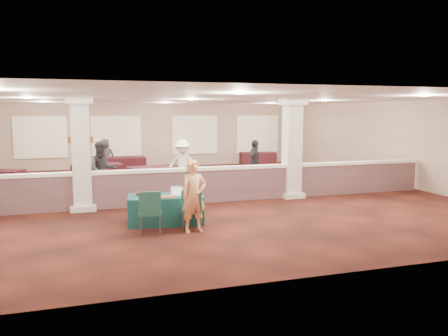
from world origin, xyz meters
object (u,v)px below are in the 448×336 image
object	(u,v)px
attendee_b	(182,164)
attendee_a	(102,170)
far_table_back_left	(97,174)
far_table_front_right	(327,174)
attendee_d	(106,157)
conf_chair_main	(192,206)
woman	(194,196)
far_table_back_center	(123,166)
attendee_c	(255,162)
far_table_back_right	(258,159)
near_table	(166,209)
conf_chair_side	(150,209)
far_table_front_center	(156,177)

from	to	relation	value
attendee_b	attendee_a	bearing A→B (deg)	-139.65
far_table_back_left	attendee_b	xyz separation A→B (m)	(2.97, -1.99, 0.51)
far_table_front_right	attendee_d	size ratio (longest dim) A/B	1.16
conf_chair_main	woman	distance (m)	0.29
conf_chair_main	attendee_a	world-z (taller)	attendee_a
far_table_front_right	far_table_back_center	xyz separation A→B (m)	(-7.39, 5.04, 0.01)
conf_chair_main	far_table_front_right	world-z (taller)	conf_chair_main
attendee_c	far_table_back_left	bearing A→B (deg)	111.90
far_table_back_right	attendee_d	distance (m)	7.67
near_table	far_table_back_center	bearing A→B (deg)	99.65
far_table_back_center	far_table_front_right	bearing A→B (deg)	-34.27
attendee_c	woman	bearing A→B (deg)	-174.11
attendee_a	far_table_back_left	bearing A→B (deg)	85.61
far_table_back_center	attendee_a	size ratio (longest dim) A/B	1.05
attendee_b	attendee_d	xyz separation A→B (m)	(-2.57, 4.29, -0.08)
attendee_d	attendee_c	bearing A→B (deg)	150.70
attendee_b	attendee_c	xyz separation A→B (m)	(2.92, 0.29, -0.04)
far_table_front_right	conf_chair_side	bearing A→B (deg)	-145.50
conf_chair_main	attendee_d	bearing A→B (deg)	114.23
conf_chair_main	attendee_b	size ratio (longest dim) A/B	0.55
woman	attendee_a	bearing A→B (deg)	98.85
conf_chair_side	woman	size ratio (longest dim) A/B	0.61
far_table_back_center	attendee_b	xyz separation A→B (m)	(1.82, -4.35, 0.50)
far_table_front_center	attendee_d	bearing A→B (deg)	113.47
attendee_c	attendee_d	size ratio (longest dim) A/B	1.05
far_table_front_right	far_table_back_left	bearing A→B (deg)	162.57
conf_chair_side	attendee_a	size ratio (longest dim) A/B	0.56
conf_chair_main	conf_chair_side	size ratio (longest dim) A/B	0.96
far_table_back_right	attendee_a	world-z (taller)	attendee_a
far_table_front_right	far_table_back_left	world-z (taller)	far_table_front_right
far_table_back_right	attendee_b	size ratio (longest dim) A/B	1.00
conf_chair_main	far_table_back_right	size ratio (longest dim) A/B	0.55
far_table_back_right	conf_chair_side	bearing A→B (deg)	-122.03
attendee_a	attendee_b	bearing A→B (deg)	12.60
far_table_back_left	attendee_b	world-z (taller)	attendee_b
far_table_back_right	attendee_b	bearing A→B (deg)	-133.50
attendee_d	far_table_front_center	bearing A→B (deg)	120.23
far_table_front_center	attendee_a	size ratio (longest dim) A/B	1.06
far_table_back_right	attendee_a	xyz separation A→B (m)	(-7.87, -6.30, 0.56)
far_table_back_center	far_table_back_left	bearing A→B (deg)	-116.01
far_table_back_center	attendee_d	xyz separation A→B (m)	(-0.75, -0.06, 0.42)
attendee_a	attendee_b	size ratio (longest dim) A/B	1.03
far_table_back_left	attendee_b	size ratio (longest dim) A/B	1.05
far_table_back_left	far_table_front_center	bearing A→B (deg)	-36.60
near_table	woman	distance (m)	1.21
woman	far_table_front_right	world-z (taller)	woman
conf_chair_side	attendee_d	bearing A→B (deg)	100.94
woman	far_table_back_right	distance (m)	12.66
far_table_back_center	attendee_c	size ratio (longest dim) A/B	1.13
far_table_back_center	attendee_a	xyz separation A→B (m)	(-1.02, -5.36, 0.53)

